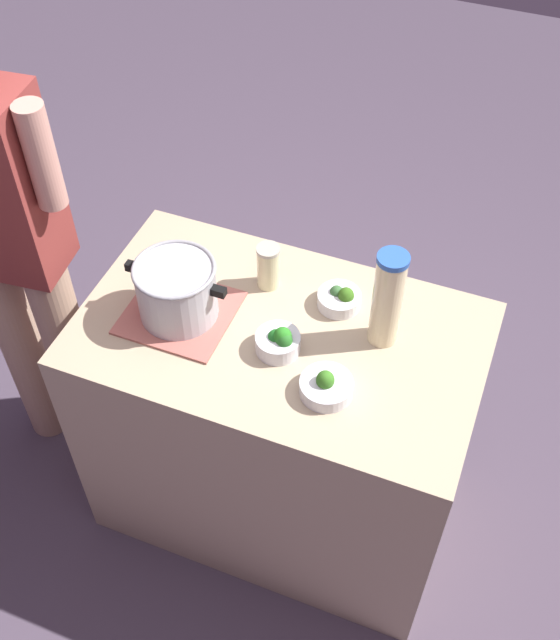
# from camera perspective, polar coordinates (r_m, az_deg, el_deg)

# --- Properties ---
(ground_plane) EXTENTS (8.00, 8.00, 0.00)m
(ground_plane) POSITION_cam_1_polar(r_m,az_deg,el_deg) (2.90, -0.00, -12.70)
(ground_plane) COLOR #514455
(counter_slab) EXTENTS (1.13, 0.68, 0.90)m
(counter_slab) POSITION_cam_1_polar(r_m,az_deg,el_deg) (2.51, -0.00, -7.67)
(counter_slab) COLOR tan
(counter_slab) RESTS_ON ground_plane
(dish_cloth) EXTENTS (0.30, 0.28, 0.01)m
(dish_cloth) POSITION_cam_1_polar(r_m,az_deg,el_deg) (2.22, -7.31, 0.54)
(dish_cloth) COLOR #B16358
(dish_cloth) RESTS_ON counter_slab
(cooking_pot) EXTENTS (0.30, 0.23, 0.17)m
(cooking_pot) POSITION_cam_1_polar(r_m,az_deg,el_deg) (2.15, -7.55, 2.22)
(cooking_pot) COLOR #B7B7BC
(cooking_pot) RESTS_ON dish_cloth
(lemonade_pitcher) EXTENTS (0.08, 0.08, 0.30)m
(lemonade_pitcher) POSITION_cam_1_polar(r_m,az_deg,el_deg) (2.05, 7.84, 1.53)
(lemonade_pitcher) COLOR beige
(lemonade_pitcher) RESTS_ON counter_slab
(mason_jar) EXTENTS (0.07, 0.07, 0.14)m
(mason_jar) POSITION_cam_1_polar(r_m,az_deg,el_deg) (2.23, -0.85, 3.93)
(mason_jar) COLOR beige
(mason_jar) RESTS_ON counter_slab
(broccoli_bowl_front) EXTENTS (0.12, 0.12, 0.09)m
(broccoli_bowl_front) POSITION_cam_1_polar(r_m,az_deg,el_deg) (2.09, -0.08, -1.58)
(broccoli_bowl_front) COLOR silver
(broccoli_bowl_front) RESTS_ON counter_slab
(broccoli_bowl_center) EXTENTS (0.12, 0.12, 0.07)m
(broccoli_bowl_center) POSITION_cam_1_polar(r_m,az_deg,el_deg) (2.21, 4.38, 1.58)
(broccoli_bowl_center) COLOR silver
(broccoli_bowl_center) RESTS_ON counter_slab
(broccoli_bowl_back) EXTENTS (0.14, 0.14, 0.08)m
(broccoli_bowl_back) POSITION_cam_1_polar(r_m,az_deg,el_deg) (2.01, 3.39, -4.83)
(broccoli_bowl_back) COLOR silver
(broccoli_bowl_back) RESTS_ON counter_slab
(person_cook) EXTENTS (0.50, 0.24, 1.69)m
(person_cook) POSITION_cam_1_polar(r_m,az_deg,el_deg) (2.46, -18.98, 4.67)
(person_cook) COLOR tan
(person_cook) RESTS_ON ground_plane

